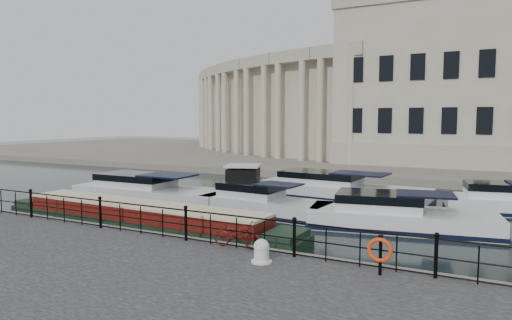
{
  "coord_description": "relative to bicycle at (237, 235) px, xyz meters",
  "views": [
    {
      "loc": [
        9.16,
        -14.73,
        4.71
      ],
      "look_at": [
        0.5,
        2.0,
        3.0
      ],
      "focal_mm": 32.0,
      "sensor_mm": 36.0,
      "label": 1
    }
  ],
  "objects": [
    {
      "name": "ground_plane",
      "position": [
        -1.98,
        2.2,
        -0.98
      ],
      "size": [
        160.0,
        160.0,
        0.0
      ],
      "primitive_type": "plane",
      "color": "black",
      "rests_on": "ground"
    },
    {
      "name": "far_bank",
      "position": [
        -1.98,
        41.2,
        -0.7
      ],
      "size": [
        120.0,
        42.0,
        0.55
      ],
      "primitive_type": "cube",
      "color": "#6B665B",
      "rests_on": "ground_plane"
    },
    {
      "name": "railing",
      "position": [
        -1.98,
        -0.05,
        0.22
      ],
      "size": [
        24.14,
        0.14,
        1.22
      ],
      "color": "black",
      "rests_on": "near_quay"
    },
    {
      "name": "civic_building",
      "position": [
        -2.98,
        36.91,
        6.06
      ],
      "size": [
        53.55,
        31.84,
        16.85
      ],
      "color": "#ADA38C",
      "rests_on": "far_bank"
    },
    {
      "name": "bicycle",
      "position": [
        0.0,
        0.0,
        0.0
      ],
      "size": [
        1.68,
        0.71,
        0.86
      ],
      "primitive_type": "imported",
      "rotation": [
        0.0,
        0.0,
        1.66
      ],
      "color": "#47120C",
      "rests_on": "near_quay"
    },
    {
      "name": "mooring_bollard",
      "position": [
        1.38,
        -0.98,
        -0.11
      ],
      "size": [
        0.61,
        0.61,
        0.69
      ],
      "color": "silver",
      "rests_on": "near_quay"
    },
    {
      "name": "life_ring_post",
      "position": [
        4.68,
        -0.56,
        0.25
      ],
      "size": [
        0.67,
        0.19,
        1.09
      ],
      "color": "black",
      "rests_on": "near_quay"
    },
    {
      "name": "narrowboat",
      "position": [
        -5.78,
        1.98,
        -0.61
      ],
      "size": [
        14.87,
        2.46,
        1.54
      ],
      "rotation": [
        0.0,
        0.0,
        -0.03
      ],
      "color": "black",
      "rests_on": "ground_plane"
    },
    {
      "name": "harbour_hut",
      "position": [
        -5.3,
        9.98,
        -0.03
      ],
      "size": [
        3.18,
        2.91,
        2.16
      ],
      "rotation": [
        0.0,
        0.0,
        0.34
      ],
      "color": "#6B665B",
      "rests_on": "ground_plane"
    },
    {
      "name": "cabin_cruisers",
      "position": [
        -1.5,
        9.91,
        -0.61
      ],
      "size": [
        26.17,
        10.07,
        1.99
      ],
      "color": "silver",
      "rests_on": "ground_plane"
    }
  ]
}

